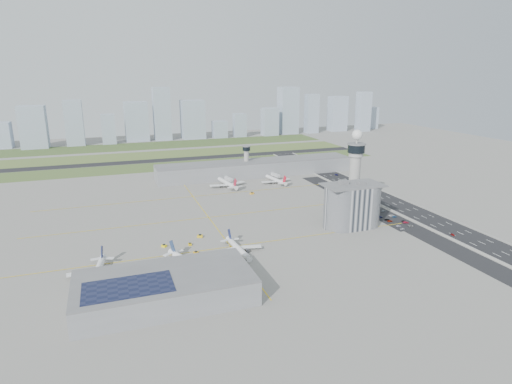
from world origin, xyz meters
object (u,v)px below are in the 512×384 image
object	(u,v)px
tug_3	(200,236)
airplane_near_b	(188,258)
airplane_near_a	(97,268)
car_lot_8	(403,221)
tug_2	(190,244)
car_lot_6	(411,226)
car_hw_4	(301,165)
jet_bridge_near_0	(110,283)
jet_bridge_near_1	(169,274)
car_lot_2	(390,221)
car_lot_5	(374,214)
airplane_near_c	(239,246)
jet_bridge_far_1	(272,175)
car_lot_11	(384,211)
tug_0	(164,246)
airplane_far_a	(227,180)
car_lot_7	(406,222)
jet_bridge_far_0	(226,179)
tug_1	(196,252)
secondary_tower	(246,158)
tug_5	(284,180)
car_lot_10	(392,216)
car_lot_0	(402,229)
tug_4	(252,193)
airplane_far_b	(276,178)
car_lot_4	(380,217)
jet_bridge_near_2	(224,266)
car_hw_2	(337,175)
admin_building	(352,205)
car_lot_3	(387,220)
car_hw_0	(453,235)

from	to	relation	value
tug_3	airplane_near_b	bearing A→B (deg)	178.79
airplane_near_a	car_lot_8	world-z (taller)	airplane_near_a
tug_2	car_lot_6	world-z (taller)	tug_2
car_hw_4	jet_bridge_near_0	bearing A→B (deg)	-137.07
jet_bridge_near_1	car_lot_2	bearing A→B (deg)	-67.54
car_lot_5	airplane_near_c	bearing A→B (deg)	108.51
jet_bridge_far_1	car_lot_11	world-z (taller)	jet_bridge_far_1
airplane_near_b	tug_0	world-z (taller)	airplane_near_b
airplane_near_a	car_lot_2	xyz separation A→B (m)	(203.19, 21.56, -4.79)
airplane_far_a	car_lot_8	size ratio (longest dim) A/B	12.85
car_lot_7	jet_bridge_near_0	bearing A→B (deg)	108.26
jet_bridge_far_0	jet_bridge_near_0	bearing A→B (deg)	-40.79
jet_bridge_far_0	tug_1	size ratio (longest dim) A/B	4.52
secondary_tower	tug_5	size ratio (longest dim) A/B	10.41
tug_3	car_lot_10	size ratio (longest dim) A/B	0.77
jet_bridge_far_1	car_hw_4	size ratio (longest dim) A/B	4.21
jet_bridge_near_0	jet_bridge_near_1	world-z (taller)	same
car_lot_0	tug_1	bearing A→B (deg)	92.78
tug_0	tug_4	bearing A→B (deg)	7.89
car_lot_11	jet_bridge_near_0	bearing A→B (deg)	106.54
tug_1	car_hw_4	world-z (taller)	tug_1
tug_0	car_lot_11	xyz separation A→B (m)	(173.41, 13.14, -0.27)
airplane_far_a	airplane_far_b	size ratio (longest dim) A/B	1.13
jet_bridge_far_0	car_lot_0	xyz separation A→B (m)	(80.20, -172.51, -2.24)
airplane_near_c	car_lot_4	bearing A→B (deg)	98.02
car_lot_11	car_lot_0	bearing A→B (deg)	163.89
airplane_far_a	jet_bridge_far_1	bearing A→B (deg)	-78.41
jet_bridge_near_2	jet_bridge_far_0	size ratio (longest dim) A/B	1.00
car_lot_4	car_hw_2	world-z (taller)	car_hw_2
car_lot_2	tug_3	bearing A→B (deg)	85.38
secondary_tower	admin_building	xyz separation A→B (m)	(21.99, -172.00, -3.50)
car_lot_3	airplane_near_b	bearing A→B (deg)	102.46
airplane_near_b	car_hw_0	xyz separation A→B (m)	(177.86, -11.63, -4.79)
car_lot_3	car_lot_0	bearing A→B (deg)	177.38
jet_bridge_far_0	car_lot_2	world-z (taller)	jet_bridge_far_0
car_lot_4	car_lot_5	world-z (taller)	car_lot_5
secondary_tower	jet_bridge_far_1	world-z (taller)	secondary_tower
car_lot_2	car_lot_4	size ratio (longest dim) A/B	1.13
jet_bridge_near_1	jet_bridge_far_0	world-z (taller)	same
admin_building	car_lot_4	world-z (taller)	admin_building
airplane_near_a	car_hw_2	world-z (taller)	airplane_near_a
jet_bridge_near_2	car_lot_11	world-z (taller)	jet_bridge_near_2
tug_0	car_hw_0	distance (m)	192.24
jet_bridge_far_1	tug_2	world-z (taller)	jet_bridge_far_1
airplane_far_a	car_lot_5	xyz separation A→B (m)	(84.48, -119.36, -5.32)
car_lot_6	car_lot_3	bearing A→B (deg)	34.32
jet_bridge_near_2	car_hw_2	bearing A→B (deg)	-34.09
tug_3	car_lot_0	size ratio (longest dim) A/B	0.99
secondary_tower	jet_bridge_far_0	distance (m)	36.91
jet_bridge_far_1	tug_0	xyz separation A→B (m)	(-131.75, -148.07, -1.94)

